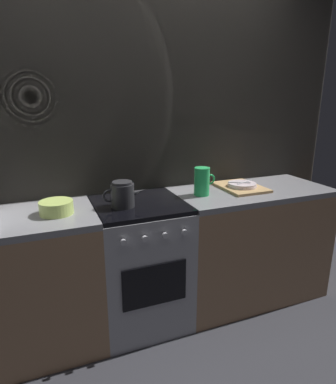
% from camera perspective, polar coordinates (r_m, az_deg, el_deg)
% --- Properties ---
extents(ground_plane, '(8.00, 8.00, 0.00)m').
position_cam_1_polar(ground_plane, '(2.63, -4.56, -20.83)').
color(ground_plane, '#2D2D33').
extents(back_wall, '(3.60, 0.05, 2.40)m').
position_cam_1_polar(back_wall, '(2.44, -7.49, 7.11)').
color(back_wall, '#A39989').
rests_on(back_wall, ground_plane).
extents(stove_unit, '(0.60, 0.63, 0.90)m').
position_cam_1_polar(stove_unit, '(2.38, -4.80, -12.18)').
color(stove_unit, '#9E9EA3').
rests_on(stove_unit, ground_plane).
extents(counter_right, '(1.20, 0.60, 0.90)m').
position_cam_1_polar(counter_right, '(2.75, 13.61, -8.54)').
color(counter_right, '#997251').
rests_on(counter_right, ground_plane).
extents(kettle, '(0.28, 0.15, 0.17)m').
position_cam_1_polar(kettle, '(2.11, -7.84, -0.42)').
color(kettle, '#262628').
rests_on(kettle, stove_unit).
extents(mixing_bowl, '(0.20, 0.20, 0.08)m').
position_cam_1_polar(mixing_bowl, '(2.09, -18.76, -2.54)').
color(mixing_bowl, '#B7D166').
rests_on(mixing_bowl, counter_left).
extents(pitcher, '(0.16, 0.11, 0.20)m').
position_cam_1_polar(pitcher, '(2.35, 5.86, 1.86)').
color(pitcher, green).
rests_on(pitcher, counter_right).
extents(dish_pile, '(0.30, 0.40, 0.06)m').
position_cam_1_polar(dish_pile, '(2.59, 12.52, 0.99)').
color(dish_pile, tan).
rests_on(dish_pile, counter_right).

